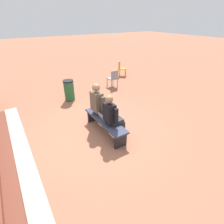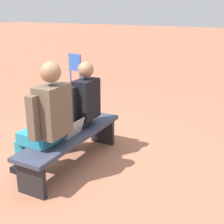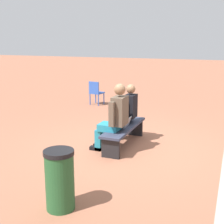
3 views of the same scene
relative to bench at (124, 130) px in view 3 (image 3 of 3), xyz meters
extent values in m
plane|color=#9E6047|center=(0.08, 0.19, -0.35)|extent=(60.00, 60.00, 0.00)
cube|color=#33384C|center=(0.00, 0.00, 0.07)|extent=(1.80, 0.44, 0.05)
cube|color=black|center=(-0.80, 0.00, -0.15)|extent=(0.06, 0.37, 0.40)
cube|color=black|center=(0.80, 0.00, -0.15)|extent=(0.06, 0.37, 0.40)
cube|color=#232328|center=(-0.31, -0.17, 0.15)|extent=(0.32, 0.38, 0.13)
cube|color=#232328|center=(-0.39, -0.36, -0.13)|extent=(0.10, 0.11, 0.45)
cube|color=black|center=(-0.39, -0.41, -0.32)|extent=(0.10, 0.23, 0.07)
cube|color=#232328|center=(-0.23, -0.36, -0.13)|extent=(0.10, 0.11, 0.45)
cube|color=black|center=(-0.23, -0.41, -0.32)|extent=(0.10, 0.23, 0.07)
cube|color=black|center=(-0.31, 0.04, 0.48)|extent=(0.36, 0.23, 0.53)
cube|color=navy|center=(-0.31, -0.08, 0.44)|extent=(0.05, 0.01, 0.32)
cube|color=black|center=(-0.54, -0.03, 0.46)|extent=(0.08, 0.09, 0.45)
cube|color=black|center=(-0.08, -0.03, 0.46)|extent=(0.08, 0.09, 0.45)
sphere|color=#8C6647|center=(-0.31, 0.04, 0.88)|extent=(0.21, 0.21, 0.21)
cube|color=teal|center=(0.40, -0.19, 0.16)|extent=(0.36, 0.42, 0.15)
cube|color=teal|center=(0.31, -0.40, -0.13)|extent=(0.12, 0.13, 0.45)
cube|color=black|center=(0.31, -0.46, -0.32)|extent=(0.12, 0.25, 0.07)
cube|color=teal|center=(0.50, -0.40, -0.13)|extent=(0.12, 0.13, 0.45)
cube|color=black|center=(0.50, -0.46, -0.32)|extent=(0.12, 0.25, 0.07)
cube|color=brown|center=(0.40, 0.04, 0.53)|extent=(0.40, 0.25, 0.59)
cube|color=brown|center=(0.15, -0.03, 0.51)|extent=(0.09, 0.11, 0.50)
cube|color=brown|center=(0.65, -0.03, 0.51)|extent=(0.09, 0.11, 0.50)
sphere|color=#8C6647|center=(0.40, 0.04, 0.97)|extent=(0.23, 0.23, 0.23)
cube|color=#9EA0A5|center=(0.05, -0.04, 0.11)|extent=(0.32, 0.22, 0.02)
cube|color=#2D2D33|center=(0.05, -0.05, 0.12)|extent=(0.29, 0.15, 0.00)
cube|color=#9EA0A5|center=(0.05, 0.10, 0.21)|extent=(0.32, 0.07, 0.19)
cube|color=#33519E|center=(0.05, 0.09, 0.21)|extent=(0.28, 0.06, 0.17)
cube|color=#2D56B7|center=(-3.83, -2.39, 0.07)|extent=(0.48, 0.48, 0.04)
cube|color=#2D56B7|center=(-3.64, -2.42, 0.29)|extent=(0.10, 0.40, 0.40)
cylinder|color=#2D56B7|center=(-3.98, -2.19, -0.15)|extent=(0.04, 0.04, 0.40)
cylinder|color=#2D56B7|center=(-4.03, -2.54, -0.15)|extent=(0.04, 0.04, 0.40)
cylinder|color=#2D56B7|center=(-3.62, -2.24, -0.15)|extent=(0.04, 0.04, 0.40)
cylinder|color=#2D56B7|center=(-3.68, -2.60, -0.15)|extent=(0.04, 0.04, 0.40)
cylinder|color=#23562D|center=(2.81, 0.06, 0.05)|extent=(0.40, 0.40, 0.80)
cylinder|color=black|center=(2.81, 0.06, 0.48)|extent=(0.42, 0.42, 0.06)
camera|label=1|loc=(-3.80, 2.19, 2.75)|focal=28.00mm
camera|label=2|loc=(3.04, 2.19, 1.65)|focal=50.00mm
camera|label=3|loc=(6.22, 2.19, 1.97)|focal=50.00mm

